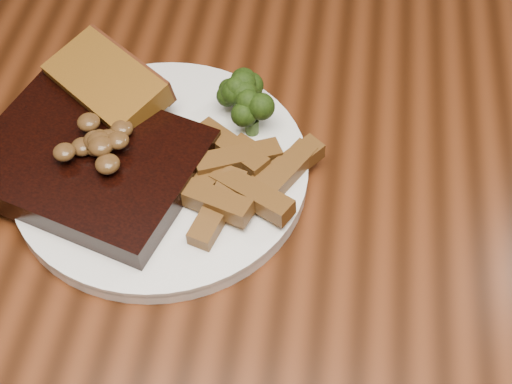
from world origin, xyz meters
The scene contains 8 objects.
dining_table centered at (0.00, 0.00, 0.66)m, with size 1.60×0.90×0.75m.
plate centered at (-0.10, 0.01, 0.76)m, with size 0.26×0.26×0.01m, color white.
steak centered at (-0.16, 0.00, 0.78)m, with size 0.18×0.14×0.03m, color black.
steak_bone centered at (-0.16, -0.07, 0.77)m, with size 0.14×0.01×0.02m, color beige.
mushroom_pile centered at (-0.15, 0.00, 0.80)m, with size 0.06×0.06×0.03m, color #54341A, non-canonical shape.
garlic_bread centered at (-0.16, 0.07, 0.77)m, with size 0.11×0.06×0.02m, color brown.
potato_wedges centered at (-0.03, 0.00, 0.77)m, with size 0.10×0.10×0.02m, color brown, non-canonical shape.
broccoli_cluster centered at (-0.04, 0.08, 0.78)m, with size 0.07×0.07×0.04m, color #243C0D, non-canonical shape.
Camera 1 is at (0.03, -0.37, 1.24)m, focal length 50.00 mm.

